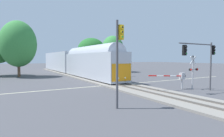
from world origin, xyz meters
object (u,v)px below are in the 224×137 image
(traffic_signal_far_side, at_px, (117,57))
(traffic_signal_near_left, at_px, (119,50))
(oak_far_right, at_px, (113,50))
(crossing_gate_near, at_px, (179,77))
(crossing_signal_mast, at_px, (193,68))
(traffic_signal_near_right, at_px, (203,54))
(elm_centre_background, at_px, (91,50))
(oak_behind_train, at_px, (18,44))
(commuter_train, at_px, (73,61))

(traffic_signal_far_side, relative_size, traffic_signal_near_left, 0.89)
(traffic_signal_near_left, height_order, oak_far_right, oak_far_right)
(crossing_gate_near, bearing_deg, crossing_signal_mast, -23.00)
(traffic_signal_near_right, xyz_separation_m, elm_centre_background, (2.10, 33.00, 1.77))
(traffic_signal_near_right, relative_size, elm_centre_background, 0.62)
(crossing_signal_mast, bearing_deg, oak_far_right, 79.17)
(traffic_signal_far_side, bearing_deg, elm_centre_background, 84.97)
(traffic_signal_far_side, height_order, traffic_signal_near_right, traffic_signal_far_side)
(crossing_gate_near, height_order, traffic_signal_near_left, traffic_signal_near_left)
(traffic_signal_near_right, distance_m, oak_behind_train, 30.18)
(oak_behind_train, bearing_deg, crossing_gate_near, -58.99)
(crossing_signal_mast, xyz_separation_m, oak_behind_train, (-15.83, 24.46, 3.71))
(crossing_signal_mast, bearing_deg, crossing_gate_near, 157.00)
(traffic_signal_near_left, distance_m, oak_far_right, 33.49)
(commuter_train, relative_size, crossing_gate_near, 7.60)
(crossing_signal_mast, bearing_deg, traffic_signal_far_side, 89.06)
(oak_far_right, bearing_deg, oak_behind_train, -174.48)
(commuter_train, relative_size, oak_far_right, 4.58)
(traffic_signal_near_left, height_order, elm_centre_background, elm_centre_background)
(commuter_train, relative_size, crossing_signal_mast, 10.87)
(crossing_signal_mast, relative_size, traffic_signal_near_left, 0.63)
(crossing_signal_mast, height_order, oak_behind_train, oak_behind_train)
(commuter_train, relative_size, oak_behind_train, 4.01)
(traffic_signal_far_side, bearing_deg, oak_far_right, 64.57)
(crossing_signal_mast, height_order, traffic_signal_far_side, traffic_signal_far_side)
(crossing_gate_near, bearing_deg, traffic_signal_near_left, -161.21)
(crossing_gate_near, bearing_deg, oak_far_right, 75.72)
(commuter_train, height_order, crossing_signal_mast, commuter_train)
(traffic_signal_near_left, xyz_separation_m, elm_centre_background, (12.91, 34.26, 1.64))
(commuter_train, xyz_separation_m, oak_behind_train, (-10.21, -0.22, 3.21))
(elm_centre_background, bearing_deg, commuter_train, -136.39)
(traffic_signal_far_side, relative_size, traffic_signal_near_right, 0.99)
(commuter_train, distance_m, oak_behind_train, 10.70)
(crossing_signal_mast, xyz_separation_m, traffic_signal_near_right, (-0.50, -1.44, 1.55))
(crossing_signal_mast, xyz_separation_m, elm_centre_background, (1.60, 31.56, 3.32))
(traffic_signal_far_side, bearing_deg, commuter_train, 125.41)
(elm_centre_background, bearing_deg, crossing_signal_mast, -92.91)
(crossing_gate_near, distance_m, oak_far_right, 26.97)
(oak_behind_train, bearing_deg, traffic_signal_near_left, -80.55)
(crossing_signal_mast, distance_m, traffic_signal_far_side, 16.44)
(crossing_gate_near, xyz_separation_m, elm_centre_background, (3.12, 30.92, 4.20))
(traffic_signal_far_side, xyz_separation_m, oak_behind_train, (-16.10, 8.07, 2.43))
(traffic_signal_far_side, xyz_separation_m, elm_centre_background, (1.34, 15.18, 2.05))
(commuter_train, bearing_deg, oak_behind_train, -178.79)
(crossing_gate_near, height_order, traffic_signal_far_side, traffic_signal_far_side)
(traffic_signal_near_left, height_order, traffic_signal_near_right, traffic_signal_near_left)
(crossing_signal_mast, height_order, traffic_signal_near_left, traffic_signal_near_left)
(commuter_train, distance_m, crossing_signal_mast, 25.32)
(commuter_train, xyz_separation_m, oak_far_right, (10.69, 1.80, 2.65))
(oak_behind_train, relative_size, elm_centre_background, 1.17)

